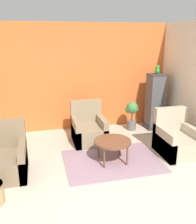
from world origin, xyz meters
name	(u,v)px	position (x,y,z in m)	size (l,w,h in m)	color
ground_plane	(126,209)	(0.00, 0.00, 0.00)	(20.00, 20.00, 0.00)	beige
wall_back_accent	(82,78)	(0.00, 3.46, 1.35)	(4.63, 0.06, 2.70)	orange
area_rug	(112,161)	(0.21, 1.40, 0.01)	(1.88, 1.37, 0.01)	gray
coffee_table	(113,142)	(0.21, 1.40, 0.41)	(0.72, 0.72, 0.45)	brown
armchair_left	(5,160)	(-1.77, 1.40, 0.29)	(0.73, 0.84, 0.93)	#7A664C
armchair_right	(176,141)	(1.61, 1.44, 0.29)	(0.73, 0.84, 0.93)	tan
armchair_middle	(89,130)	(-0.04, 2.48, 0.29)	(0.73, 0.84, 0.93)	#8E7A5B
birdcage	(155,102)	(1.85, 2.95, 0.71)	(0.46, 0.46, 1.45)	#353539
parrot	(157,70)	(1.85, 2.96, 1.55)	(0.11, 0.19, 0.23)	green
potted_plant	(132,113)	(1.21, 2.95, 0.46)	(0.33, 0.30, 0.75)	#66605B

